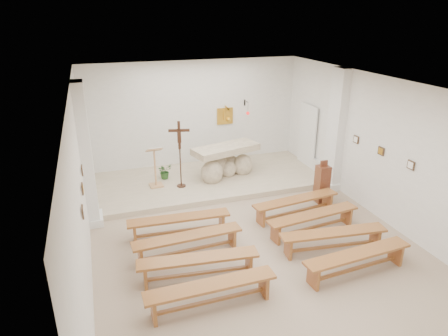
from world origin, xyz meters
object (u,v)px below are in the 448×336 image
object	(u,v)px
donation_pedestal	(322,184)
bench_left_third	(198,263)
bench_left_front	(179,222)
bench_left_fourth	(211,290)
lectern	(155,167)
bench_right_second	(313,218)
bench_right_fourth	(357,258)
bench_left_second	(188,240)
bench_right_third	(333,236)
bench_right_front	(296,203)
crucifix_stand	(180,150)
altar	(225,163)

from	to	relation	value
donation_pedestal	bench_left_third	size ratio (longest dim) A/B	0.51
bench_left_front	bench_left_fourth	size ratio (longest dim) A/B	1.01
bench_left_third	bench_left_fourth	size ratio (longest dim) A/B	1.01
lectern	bench_right_second	bearing A→B (deg)	-51.82
donation_pedestal	bench_right_fourth	xyz separation A→B (m)	(-1.08, -3.09, -0.16)
bench_left_second	bench_left_fourth	distance (m)	1.70
bench_right_fourth	lectern	bearing A→B (deg)	116.62
bench_right_third	bench_right_fourth	bearing A→B (deg)	-83.11
bench_left_fourth	bench_right_second	bearing A→B (deg)	28.80
bench_right_front	bench_left_fourth	size ratio (longest dim) A/B	1.01
bench_right_third	bench_right_fourth	distance (m)	0.85
crucifix_stand	bench_right_fourth	size ratio (longest dim) A/B	0.82
donation_pedestal	bench_left_fourth	size ratio (longest dim) A/B	0.51
bench_left_fourth	lectern	bearing A→B (deg)	90.38
bench_right_third	lectern	bearing A→B (deg)	132.26
lectern	bench_left_front	world-z (taller)	lectern
bench_left_second	bench_left_front	bearing A→B (deg)	87.32
lectern	bench_left_third	bearing A→B (deg)	-92.07
bench_left_second	bench_left_third	world-z (taller)	same
altar	bench_left_third	bearing A→B (deg)	-129.87
bench_left_second	altar	bearing A→B (deg)	57.69
bench_right_front	bench_left_third	world-z (taller)	same
donation_pedestal	altar	bearing A→B (deg)	131.54
bench_left_second	bench_right_fourth	bearing A→B (deg)	-32.04
bench_right_second	bench_left_front	bearing A→B (deg)	158.01
lectern	bench_left_front	xyz separation A→B (m)	(0.09, -2.68, -0.39)
crucifix_stand	bench_left_second	world-z (taller)	crucifix_stand
bench_left_front	bench_right_second	world-z (taller)	same
crucifix_stand	bench_right_front	size ratio (longest dim) A/B	0.82
bench_left_front	bench_right_fourth	world-z (taller)	same
bench_right_fourth	bench_right_front	bearing A→B (deg)	85.89
bench_left_front	bench_right_third	bearing A→B (deg)	-25.86
bench_right_front	bench_right_second	bearing A→B (deg)	-96.68
bench_left_front	bench_left_second	distance (m)	0.85
bench_right_second	bench_right_fourth	xyz separation A→B (m)	(-0.00, -1.70, 0.00)
bench_right_second	bench_right_front	bearing A→B (deg)	83.72
bench_left_front	bench_left_third	distance (m)	1.70
altar	lectern	xyz separation A→B (m)	(-2.15, -0.11, 0.20)
bench_right_front	bench_right_second	xyz separation A→B (m)	(0.00, -0.85, 0.00)
donation_pedestal	bench_right_front	bearing A→B (deg)	-153.77
bench_left_fourth	bench_right_third	bearing A→B (deg)	15.15
altar	bench_right_fourth	xyz separation A→B (m)	(0.95, -5.34, -0.18)
lectern	bench_left_second	bearing A→B (deg)	-91.80
bench_right_front	bench_left_fourth	world-z (taller)	same
lectern	donation_pedestal	world-z (taller)	lectern
bench_left_third	bench_right_front	bearing A→B (deg)	35.87
bench_left_front	bench_right_fourth	distance (m)	3.95
lectern	bench_right_front	size ratio (longest dim) A/B	0.52
altar	bench_left_second	world-z (taller)	altar
altar	bench_right_fourth	world-z (taller)	altar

